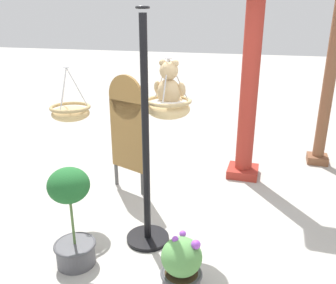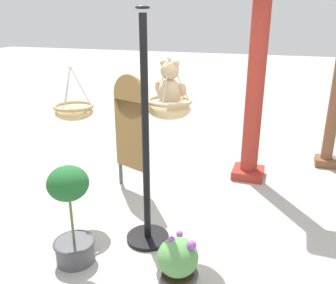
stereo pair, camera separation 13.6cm
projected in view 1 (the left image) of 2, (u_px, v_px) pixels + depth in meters
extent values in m
plane|color=#ADAAA3|center=(168.00, 245.00, 3.58)|extent=(40.00, 40.00, 0.00)
cylinder|color=black|center=(146.00, 139.00, 3.30)|extent=(0.07, 0.07, 2.23)
cylinder|color=black|center=(148.00, 238.00, 3.66)|extent=(0.44, 0.44, 0.04)
torus|color=black|center=(143.00, 7.00, 2.91)|extent=(0.12, 0.12, 0.02)
ellipsoid|color=tan|center=(169.00, 109.00, 3.40)|extent=(0.42, 0.42, 0.18)
torus|color=tan|center=(169.00, 101.00, 3.37)|extent=(0.45, 0.45, 0.04)
ellipsoid|color=silver|center=(169.00, 107.00, 3.39)|extent=(0.37, 0.37, 0.15)
cylinder|color=#B7B7BC|center=(178.00, 80.00, 3.32)|extent=(0.18, 0.11, 0.41)
cylinder|color=#B7B7BC|center=(162.00, 79.00, 3.37)|extent=(0.18, 0.11, 0.41)
cylinder|color=#B7B7BC|center=(166.00, 82.00, 3.22)|extent=(0.01, 0.20, 0.41)
torus|color=#B7B7BC|center=(169.00, 58.00, 3.24)|extent=(0.06, 0.06, 0.01)
ellipsoid|color=tan|center=(169.00, 93.00, 3.35)|extent=(0.23, 0.19, 0.27)
sphere|color=tan|center=(169.00, 71.00, 3.28)|extent=(0.19, 0.19, 0.18)
ellipsoid|color=#D9B683|center=(171.00, 71.00, 3.35)|extent=(0.08, 0.07, 0.06)
sphere|color=black|center=(172.00, 70.00, 3.37)|extent=(0.02, 0.02, 0.02)
sphere|color=tan|center=(163.00, 63.00, 3.28)|extent=(0.07, 0.07, 0.07)
sphere|color=tan|center=(175.00, 63.00, 3.24)|extent=(0.07, 0.07, 0.07)
ellipsoid|color=tan|center=(158.00, 88.00, 3.40)|extent=(0.07, 0.13, 0.17)
ellipsoid|color=tan|center=(182.00, 89.00, 3.34)|extent=(0.07, 0.13, 0.17)
ellipsoid|color=tan|center=(166.00, 100.00, 3.49)|extent=(0.08, 0.16, 0.08)
ellipsoid|color=tan|center=(178.00, 101.00, 3.46)|extent=(0.08, 0.16, 0.08)
ellipsoid|color=tan|center=(71.00, 114.00, 3.86)|extent=(0.41, 0.41, 0.16)
torus|color=tan|center=(70.00, 107.00, 3.83)|extent=(0.44, 0.44, 0.04)
cylinder|color=#B7B7BC|center=(77.00, 87.00, 3.78)|extent=(0.18, 0.11, 0.44)
cylinder|color=#B7B7BC|center=(64.00, 87.00, 3.82)|extent=(0.18, 0.11, 0.44)
cylinder|color=#B7B7BC|center=(63.00, 89.00, 3.67)|extent=(0.01, 0.20, 0.44)
torus|color=#B7B7BC|center=(66.00, 67.00, 3.69)|extent=(0.06, 0.06, 0.01)
cylinder|color=brown|center=(329.00, 80.00, 5.18)|extent=(0.17, 0.17, 2.64)
cube|color=brown|center=(317.00, 159.00, 5.60)|extent=(0.31, 0.31, 0.12)
cylinder|color=#9E2D23|center=(250.00, 83.00, 4.72)|extent=(0.24, 0.24, 2.72)
cube|color=#9E2D23|center=(243.00, 171.00, 5.15)|extent=(0.43, 0.43, 0.12)
cylinder|color=#4C4C51|center=(181.00, 281.00, 2.97)|extent=(0.32, 0.32, 0.17)
torus|color=#444449|center=(181.00, 274.00, 2.95)|extent=(0.36, 0.36, 0.03)
cylinder|color=#382819|center=(181.00, 274.00, 2.95)|extent=(0.28, 0.28, 0.03)
ellipsoid|color=#56934C|center=(182.00, 257.00, 2.89)|extent=(0.34, 0.34, 0.32)
sphere|color=purple|center=(196.00, 244.00, 2.81)|extent=(0.08, 0.08, 0.08)
sphere|color=purple|center=(183.00, 234.00, 2.95)|extent=(0.06, 0.06, 0.06)
sphere|color=purple|center=(175.00, 239.00, 2.86)|extent=(0.06, 0.06, 0.06)
cylinder|color=#4C4C51|center=(76.00, 253.00, 3.29)|extent=(0.36, 0.36, 0.22)
torus|color=#444449|center=(75.00, 244.00, 3.25)|extent=(0.39, 0.39, 0.03)
cylinder|color=#382819|center=(75.00, 245.00, 3.26)|extent=(0.31, 0.31, 0.03)
cylinder|color=#4C6B38|center=(73.00, 222.00, 3.18)|extent=(0.02, 0.02, 0.45)
ellipsoid|color=#1E5B28|center=(69.00, 185.00, 3.05)|extent=(0.37, 0.37, 0.31)
cube|color=olive|center=(127.00, 136.00, 4.50)|extent=(0.54, 0.23, 0.91)
cylinder|color=olive|center=(126.00, 97.00, 4.33)|extent=(0.54, 0.23, 0.56)
cylinder|color=#4C4C4C|center=(116.00, 174.00, 4.84)|extent=(0.05, 0.05, 0.30)
cylinder|color=#4C4C4C|center=(143.00, 184.00, 4.57)|extent=(0.05, 0.05, 0.30)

